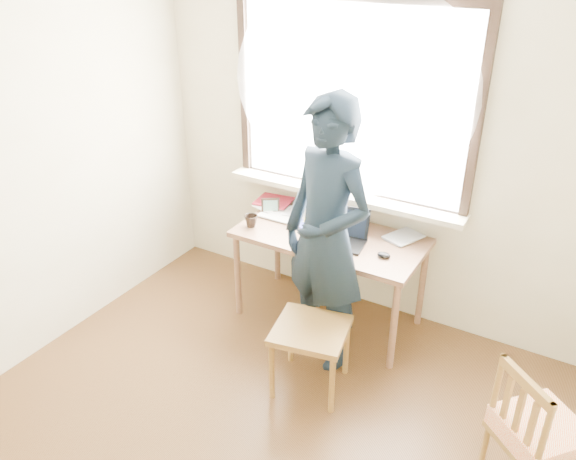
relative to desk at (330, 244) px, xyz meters
The scene contains 13 objects.
room_shell 1.74m from the desk, 84.91° to the right, with size 3.52×4.02×2.61m.
desk is the anchor object (origin of this frame).
laptop 0.17m from the desk, 16.34° to the right, with size 0.37×0.32×0.23m.
mug_white 0.28m from the desk, 127.93° to the left, with size 0.12×0.12×0.09m, color white.
mug_dark 0.60m from the desk, 163.12° to the right, with size 0.10×0.10×0.09m, color black.
mouse 0.47m from the desk, 12.60° to the right, with size 0.09×0.06×0.04m, color black.
desk_clutter 0.35m from the desk, 145.44° to the left, with size 0.66×0.52×0.05m.
book_a 0.51m from the desk, 157.14° to the left, with size 0.19×0.25×0.02m, color white.
book_b 0.47m from the desk, 34.04° to the left, with size 0.19×0.26×0.02m, color white.
picture_frame 0.59m from the desk, behind, with size 0.12×0.09×0.11m.
work_chair 0.79m from the desk, 71.97° to the right, with size 0.53×0.51×0.46m.
side_chair 1.82m from the desk, 28.67° to the right, with size 0.54×0.53×0.84m.
person 0.49m from the desk, 67.74° to the right, with size 0.67×0.44×1.84m, color black.
Camera 1 is at (1.39, -1.58, 2.61)m, focal length 35.00 mm.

